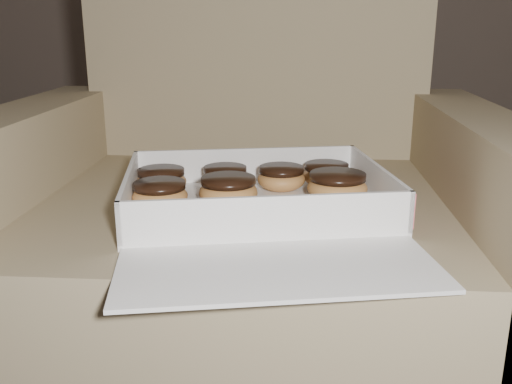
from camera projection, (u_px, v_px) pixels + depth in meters
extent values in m
cube|color=#9F8765|center=(246.00, 301.00, 0.98)|extent=(0.67, 0.67, 0.39)
cube|color=#9F8765|center=(258.00, 33.00, 1.15)|extent=(0.67, 0.13, 0.49)
cube|color=#9F8765|center=(37.00, 259.00, 0.99)|extent=(0.11, 0.67, 0.52)
cube|color=#9F8765|center=(465.00, 272.00, 0.94)|extent=(0.11, 0.67, 0.52)
cube|color=white|center=(256.00, 208.00, 0.84)|extent=(0.41, 0.34, 0.01)
cube|color=white|center=(246.00, 165.00, 0.96)|extent=(0.36, 0.08, 0.06)
cube|color=white|center=(269.00, 218.00, 0.70)|extent=(0.36, 0.08, 0.06)
cube|color=white|center=(129.00, 191.00, 0.81)|extent=(0.06, 0.27, 0.06)
cube|color=white|center=(377.00, 183.00, 0.85)|extent=(0.06, 0.27, 0.06)
cube|color=#DF5963|center=(380.00, 183.00, 0.85)|extent=(0.05, 0.27, 0.05)
cube|color=white|center=(279.00, 269.00, 0.63)|extent=(0.38, 0.22, 0.01)
ellipsoid|color=#CA8A46|center=(160.00, 196.00, 0.81)|extent=(0.08, 0.08, 0.04)
cylinder|color=black|center=(160.00, 185.00, 0.81)|extent=(0.07, 0.07, 0.01)
ellipsoid|color=#CA8A46|center=(228.00, 192.00, 0.83)|extent=(0.09, 0.09, 0.04)
cylinder|color=black|center=(228.00, 181.00, 0.82)|extent=(0.08, 0.08, 0.01)
ellipsoid|color=#CA8A46|center=(281.00, 179.00, 0.90)|extent=(0.08, 0.08, 0.04)
cylinder|color=black|center=(281.00, 169.00, 0.90)|extent=(0.07, 0.07, 0.01)
ellipsoid|color=#CA8A46|center=(337.00, 188.00, 0.84)|extent=(0.09, 0.09, 0.04)
cylinder|color=black|center=(338.00, 176.00, 0.84)|extent=(0.08, 0.08, 0.01)
ellipsoid|color=#CA8A46|center=(161.00, 182.00, 0.89)|extent=(0.08, 0.08, 0.04)
cylinder|color=black|center=(161.00, 172.00, 0.88)|extent=(0.07, 0.07, 0.01)
ellipsoid|color=#CA8A46|center=(225.00, 179.00, 0.91)|extent=(0.07, 0.07, 0.04)
cylinder|color=black|center=(225.00, 170.00, 0.90)|extent=(0.07, 0.07, 0.01)
ellipsoid|color=#CA8A46|center=(326.00, 176.00, 0.92)|extent=(0.08, 0.08, 0.04)
cylinder|color=black|center=(327.00, 166.00, 0.92)|extent=(0.07, 0.07, 0.01)
ellipsoid|color=black|center=(279.00, 209.00, 0.81)|extent=(0.01, 0.01, 0.00)
ellipsoid|color=black|center=(305.00, 221.00, 0.76)|extent=(0.01, 0.01, 0.00)
ellipsoid|color=black|center=(345.00, 213.00, 0.80)|extent=(0.01, 0.01, 0.00)
ellipsoid|color=black|center=(325.00, 216.00, 0.78)|extent=(0.01, 0.01, 0.00)
ellipsoid|color=black|center=(286.00, 216.00, 0.78)|extent=(0.01, 0.01, 0.00)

